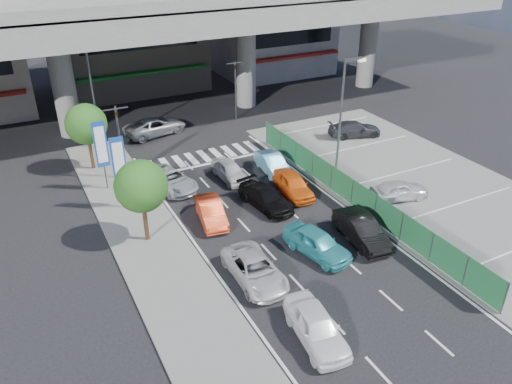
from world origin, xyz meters
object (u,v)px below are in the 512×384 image
traffic_light_left (118,125)px  taxi_orange_left (211,212)px  traffic_light_right (235,75)px  kei_truck_front_right (272,164)px  wagon_silver_front_left (171,180)px  signboard_far (101,147)px  signboard_near (119,163)px  taxi_orange_right (293,184)px  hatch_black_mid_right (362,230)px  tree_near (141,186)px  tree_far (86,124)px  traffic_cone (361,188)px  taxi_teal_mid (317,243)px  parked_sedan_white (399,190)px  parked_sedan_dgrey (355,129)px  crossing_wagon_silver (155,126)px  van_white_back_left (316,326)px  sedan_black_mid (266,198)px  street_lamp_right (343,108)px  sedan_white_mid_left (255,269)px  sedan_white_front_mid (230,170)px  street_lamp_left (94,88)px

traffic_light_left → taxi_orange_left: size_ratio=1.38×
traffic_light_right → kei_truck_front_right: bearing=-102.0°
traffic_light_left → wagon_silver_front_left: bearing=-49.1°
taxi_orange_left → wagon_silver_front_left: taxi_orange_left is taller
traffic_light_right → signboard_far: (-13.10, -8.01, -0.87)m
signboard_near → taxi_orange_right: signboard_near is taller
traffic_light_right → hatch_black_mid_right: bearing=-95.8°
tree_near → tree_far: (-0.80, 10.50, 0.00)m
hatch_black_mid_right → kei_truck_front_right: (-0.20, 9.65, -0.04)m
kei_truck_front_right → traffic_cone: 6.45m
signboard_far → taxi_teal_mid: 14.96m
signboard_near → parked_sedan_white: 17.14m
traffic_light_left → parked_sedan_dgrey: 18.81m
signboard_near → crossing_wagon_silver: 12.35m
signboard_near → van_white_back_left: size_ratio=1.16×
signboard_far → tree_far: bearing=93.3°
signboard_far → kei_truck_front_right: size_ratio=1.20×
traffic_light_left → sedan_black_mid: size_ratio=1.23×
signboard_far → traffic_cone: signboard_far is taller
wagon_silver_front_left → traffic_light_right: bearing=31.8°
taxi_orange_left → wagon_silver_front_left: 5.04m
sedan_black_mid → street_lamp_right: bearing=5.0°
signboard_far → sedan_black_mid: size_ratio=1.11×
tree_near → sedan_black_mid: size_ratio=1.13×
taxi_orange_left → kei_truck_front_right: size_ratio=0.96×
traffic_light_right → crossing_wagon_silver: size_ratio=1.02×
traffic_light_left → traffic_cone: size_ratio=7.06×
street_lamp_right → signboard_near: street_lamp_right is taller
traffic_cone → street_lamp_right: bearing=82.5°
wagon_silver_front_left → traffic_cone: bearing=-45.5°
signboard_near → signboard_far: same height
street_lamp_right → signboard_far: street_lamp_right is taller
sedan_white_mid_left → sedan_white_front_mid: size_ratio=1.20×
sedan_white_front_mid → signboard_far: bearing=162.3°
van_white_back_left → wagon_silver_front_left: van_white_back_left is taller
street_lamp_left → taxi_orange_left: street_lamp_left is taller
van_white_back_left → crossing_wagon_silver: (0.97, 25.29, 0.02)m
hatch_black_mid_right → taxi_orange_right: (-0.54, 6.32, -0.01)m
taxi_orange_right → crossing_wagon_silver: crossing_wagon_silver is taller
hatch_black_mid_right → sedan_white_front_mid: size_ratio=1.14×
traffic_light_right → van_white_back_left: bearing=-108.2°
van_white_back_left → parked_sedan_dgrey: 23.00m
signboard_near → parked_sedan_dgrey: (19.49, 2.91, -2.39)m
signboard_far → crossing_wagon_silver: size_ratio=0.93×
signboard_near → taxi_teal_mid: 12.35m
traffic_light_left → taxi_orange_right: size_ratio=1.31×
signboard_far → tree_far: tree_far is taller
traffic_light_left → parked_sedan_white: (14.56, -10.78, -3.26)m
taxi_teal_mid → taxi_orange_left: size_ratio=1.08×
street_lamp_left → sedan_white_mid_left: street_lamp_left is taller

